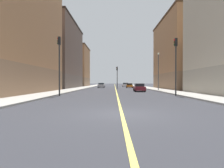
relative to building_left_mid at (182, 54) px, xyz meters
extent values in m
plane|color=#2C2D32|center=(-14.85, -33.96, -8.01)|extent=(400.00, 400.00, 0.00)
cube|color=#9E9B93|center=(-6.05, 15.04, -7.93)|extent=(3.49, 168.00, 0.15)
cube|color=#9E9B93|center=(-23.66, 15.04, -7.93)|extent=(3.49, 168.00, 0.15)
cube|color=#E5D14C|center=(-14.85, 15.04, -8.00)|extent=(0.16, 154.00, 0.01)
cube|color=#8F6B4F|center=(0.00, 0.00, -6.24)|extent=(8.60, 19.98, 3.54)
cube|color=#A8754C|center=(0.00, 0.00, 1.56)|extent=(8.60, 19.98, 12.06)
cube|color=#4B3422|center=(0.00, 0.00, 7.79)|extent=(8.90, 20.28, 0.40)
cube|color=#8F6B4F|center=(-29.70, -17.24, -6.16)|extent=(8.60, 22.55, 3.70)
cube|color=#A8754C|center=(-29.70, -17.24, 3.63)|extent=(8.60, 22.55, 15.87)
cube|color=brown|center=(-29.70, 7.40, -6.31)|extent=(8.60, 22.30, 3.40)
cube|color=brown|center=(-29.70, 7.40, 2.16)|extent=(8.60, 22.30, 13.54)
cube|color=#2B221D|center=(-29.70, 7.40, 9.13)|extent=(8.90, 22.60, 0.40)
cube|color=#8F6B4F|center=(-29.70, 30.02, -6.39)|extent=(8.60, 15.37, 3.23)
cube|color=#A8754C|center=(-29.70, 30.02, 0.95)|extent=(8.60, 15.37, 11.45)
cube|color=#4B3422|center=(-29.70, 30.02, 6.88)|extent=(8.90, 15.67, 0.40)
cylinder|color=#2D2D2D|center=(-8.19, -21.66, -5.16)|extent=(0.16, 0.16, 5.69)
cube|color=black|center=(-8.19, -21.66, -1.87)|extent=(0.28, 0.32, 0.90)
sphere|color=red|center=(-8.35, -21.66, -1.60)|extent=(0.20, 0.20, 0.20)
sphere|color=#352204|center=(-8.35, -21.66, -1.88)|extent=(0.20, 0.20, 0.20)
sphere|color=black|center=(-8.35, -21.66, -2.16)|extent=(0.20, 0.20, 0.20)
cylinder|color=#2D2D2D|center=(-21.51, -21.66, -5.07)|extent=(0.16, 0.16, 5.88)
cube|color=black|center=(-21.51, -21.66, -1.68)|extent=(0.28, 0.32, 0.90)
sphere|color=red|center=(-21.67, -21.66, -1.41)|extent=(0.20, 0.20, 0.20)
sphere|color=#352204|center=(-21.67, -21.66, -1.69)|extent=(0.20, 0.20, 0.20)
sphere|color=black|center=(-21.67, -21.66, -1.97)|extent=(0.20, 0.20, 0.20)
cylinder|color=#2D2D2D|center=(-14.45, 4.07, -5.75)|extent=(0.16, 0.16, 4.52)
cube|color=black|center=(-14.45, 4.07, -3.04)|extent=(0.28, 0.32, 0.90)
sphere|color=#320404|center=(-14.61, 4.07, -2.77)|extent=(0.20, 0.20, 0.20)
sphere|color=orange|center=(-14.61, 4.07, -3.05)|extent=(0.20, 0.20, 0.20)
sphere|color=black|center=(-14.61, 4.07, -3.33)|extent=(0.20, 0.20, 0.20)
cylinder|color=#4C4C51|center=(-7.19, -8.62, -4.64)|extent=(0.14, 0.14, 6.43)
sphere|color=#EAEACC|center=(-7.19, -8.62, -1.28)|extent=(0.36, 0.36, 0.36)
cube|color=silver|center=(-18.93, 12.48, -7.44)|extent=(1.94, 4.20, 0.69)
cube|color=black|center=(-18.92, 12.64, -6.88)|extent=(1.64, 2.08, 0.44)
cylinder|color=black|center=(-19.68, 13.79, -7.69)|extent=(0.25, 0.65, 0.64)
cylinder|color=black|center=(-18.07, 13.72, -7.69)|extent=(0.25, 0.65, 0.64)
cylinder|color=black|center=(-19.78, 11.23, -7.69)|extent=(0.25, 0.65, 0.64)
cylinder|color=black|center=(-18.18, 11.17, -7.69)|extent=(0.25, 0.65, 0.64)
cube|color=white|center=(-11.32, 23.14, -7.45)|extent=(1.85, 4.45, 0.69)
cube|color=black|center=(-11.32, 23.07, -6.88)|extent=(1.62, 2.19, 0.45)
cylinder|color=black|center=(-12.17, 24.52, -7.69)|extent=(0.22, 0.64, 0.64)
cylinder|color=black|center=(-10.48, 24.52, -7.69)|extent=(0.22, 0.64, 0.64)
cylinder|color=black|center=(-12.17, 21.76, -7.69)|extent=(0.22, 0.64, 0.64)
cylinder|color=black|center=(-10.48, 21.76, -7.69)|extent=(0.22, 0.64, 0.64)
cube|color=orange|center=(-10.85, 10.98, -7.51)|extent=(1.87, 4.13, 0.56)
cube|color=black|center=(-10.86, 10.87, -6.99)|extent=(1.58, 1.90, 0.47)
cylinder|color=black|center=(-11.59, 12.27, -7.69)|extent=(0.24, 0.65, 0.64)
cylinder|color=black|center=(-10.03, 12.21, -7.69)|extent=(0.24, 0.65, 0.64)
cylinder|color=black|center=(-11.68, 9.74, -7.69)|extent=(0.24, 0.65, 0.64)
cylinder|color=black|center=(-10.11, 9.69, -7.69)|extent=(0.24, 0.65, 0.64)
cube|color=maroon|center=(-10.95, -10.91, -7.48)|extent=(1.76, 4.07, 0.62)
cube|color=black|center=(-10.95, -10.95, -6.91)|extent=(1.53, 1.74, 0.52)
cylinder|color=black|center=(-11.72, -9.65, -7.69)|extent=(0.23, 0.64, 0.64)
cylinder|color=black|center=(-10.16, -9.66, -7.69)|extent=(0.23, 0.64, 0.64)
cylinder|color=black|center=(-11.74, -12.16, -7.69)|extent=(0.23, 0.64, 0.64)
cylinder|color=black|center=(-10.19, -12.17, -7.69)|extent=(0.23, 0.64, 0.64)
camera|label=1|loc=(-15.24, -43.76, -6.41)|focal=31.01mm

